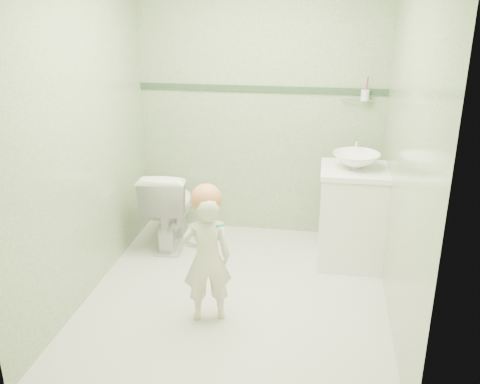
# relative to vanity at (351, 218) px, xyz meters

# --- Properties ---
(ground) EXTENTS (2.50, 2.50, 0.00)m
(ground) POSITION_rel_vanity_xyz_m (-0.84, -0.70, -0.40)
(ground) COLOR beige
(ground) RESTS_ON ground
(room_shell) EXTENTS (2.50, 2.54, 2.40)m
(room_shell) POSITION_rel_vanity_xyz_m (-0.84, -0.70, 0.80)
(room_shell) COLOR #85A172
(room_shell) RESTS_ON ground
(trim_stripe) EXTENTS (2.20, 0.02, 0.05)m
(trim_stripe) POSITION_rel_vanity_xyz_m (-0.84, 0.54, 0.95)
(trim_stripe) COLOR #2F4A32
(trim_stripe) RESTS_ON room_shell
(vanity) EXTENTS (0.52, 0.50, 0.80)m
(vanity) POSITION_rel_vanity_xyz_m (0.00, 0.00, 0.00)
(vanity) COLOR white
(vanity) RESTS_ON ground
(counter) EXTENTS (0.54, 0.52, 0.04)m
(counter) POSITION_rel_vanity_xyz_m (0.00, 0.00, 0.41)
(counter) COLOR white
(counter) RESTS_ON vanity
(basin) EXTENTS (0.37, 0.37, 0.13)m
(basin) POSITION_rel_vanity_xyz_m (0.00, 0.00, 0.49)
(basin) COLOR white
(basin) RESTS_ON counter
(faucet) EXTENTS (0.03, 0.13, 0.18)m
(faucet) POSITION_rel_vanity_xyz_m (0.00, 0.19, 0.57)
(faucet) COLOR silver
(faucet) RESTS_ON counter
(cup_holder) EXTENTS (0.26, 0.07, 0.21)m
(cup_holder) POSITION_rel_vanity_xyz_m (0.05, 0.48, 0.93)
(cup_holder) COLOR silver
(cup_holder) RESTS_ON room_shell
(toilet) EXTENTS (0.44, 0.72, 0.71)m
(toilet) POSITION_rel_vanity_xyz_m (-1.58, 0.10, -0.04)
(toilet) COLOR white
(toilet) RESTS_ON ground
(toddler) EXTENTS (0.39, 0.31, 0.91)m
(toddler) POSITION_rel_vanity_xyz_m (-0.99, -1.00, 0.06)
(toddler) COLOR silver
(toddler) RESTS_ON ground
(hair_cap) EXTENTS (0.20, 0.20, 0.20)m
(hair_cap) POSITION_rel_vanity_xyz_m (-0.99, -0.98, 0.48)
(hair_cap) COLOR #C67845
(hair_cap) RESTS_ON toddler
(teal_toothbrush) EXTENTS (0.10, 0.14, 0.08)m
(teal_toothbrush) POSITION_rel_vanity_xyz_m (-0.88, -1.10, 0.36)
(teal_toothbrush) COLOR #0D9B72
(teal_toothbrush) RESTS_ON toddler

